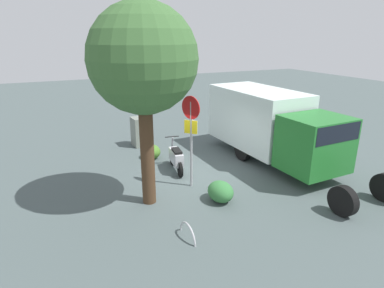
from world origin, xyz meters
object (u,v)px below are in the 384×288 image
motorcycle (176,158)px  street_tree (143,61)px  bike_rack_hoop (188,238)px  stop_sign (191,128)px  box_truck_near (272,124)px  utility_cabinet (138,132)px

motorcycle → street_tree: street_tree is taller
street_tree → bike_rack_hoop: (-2.24, -0.32, -4.28)m
motorcycle → stop_sign: size_ratio=0.58×
box_truck_near → stop_sign: 4.05m
motorcycle → box_truck_near: bearing=-91.1°
motorcycle → utility_cabinet: bearing=15.9°
street_tree → box_truck_near: bearing=-76.8°
motorcycle → street_tree: (-1.93, 1.67, 3.76)m
utility_cabinet → bike_rack_hoop: utility_cabinet is taller
utility_cabinet → bike_rack_hoop: (-7.64, 0.86, -0.67)m
box_truck_near → stop_sign: bearing=-80.6°
motorcycle → bike_rack_hoop: size_ratio=2.13×
box_truck_near → utility_cabinet: box_truck_near is taller
box_truck_near → bike_rack_hoop: size_ratio=9.44×
street_tree → bike_rack_hoop: size_ratio=6.88×
stop_sign → utility_cabinet: bearing=5.4°
box_truck_near → bike_rack_hoop: 6.53m
box_truck_near → street_tree: street_tree is taller
motorcycle → stop_sign: bearing=-173.3°
motorcycle → bike_rack_hoop: bearing=169.8°
motorcycle → bike_rack_hoop: motorcycle is taller
stop_sign → utility_cabinet: (4.91, 0.47, -1.41)m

